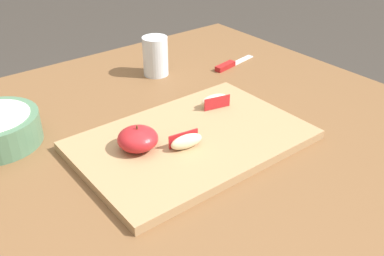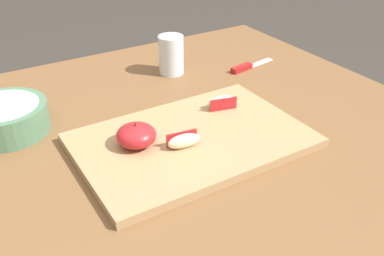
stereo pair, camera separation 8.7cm
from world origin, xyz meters
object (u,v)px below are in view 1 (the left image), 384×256
at_px(apple_half_skin_up, 138,139).
at_px(apple_wedge_right, 215,101).
at_px(drinking_glass_water, 155,56).
at_px(cutting_board, 192,140).
at_px(paring_knife, 228,65).
at_px(apple_wedge_front, 186,141).

height_order(apple_half_skin_up, apple_wedge_right, apple_half_skin_up).
distance_m(apple_half_skin_up, drinking_glass_water, 0.40).
distance_m(cutting_board, apple_wedge_right, 0.14).
height_order(apple_half_skin_up, drinking_glass_water, drinking_glass_water).
relative_size(cutting_board, paring_knife, 2.86).
distance_m(apple_half_skin_up, apple_wedge_right, 0.23).
relative_size(cutting_board, apple_half_skin_up, 5.83).
xyz_separation_m(apple_half_skin_up, apple_wedge_right, (0.23, 0.04, -0.01)).
bearing_deg(drinking_glass_water, cutting_board, -112.59).
distance_m(cutting_board, apple_wedge_front, 0.05).
relative_size(apple_wedge_front, drinking_glass_water, 0.66).
bearing_deg(apple_wedge_right, apple_half_skin_up, -170.13).
bearing_deg(paring_knife, apple_wedge_front, -142.54).
height_order(cutting_board, drinking_glass_water, drinking_glass_water).
xyz_separation_m(apple_wedge_front, paring_knife, (0.36, 0.28, -0.03)).
relative_size(apple_half_skin_up, apple_wedge_right, 1.12).
bearing_deg(cutting_board, drinking_glass_water, 67.41).
xyz_separation_m(apple_half_skin_up, drinking_glass_water, (0.25, 0.31, 0.01)).
relative_size(cutting_board, apple_wedge_front, 6.62).
bearing_deg(apple_half_skin_up, paring_knife, 26.99).
xyz_separation_m(apple_wedge_right, drinking_glass_water, (0.02, 0.27, 0.02)).
bearing_deg(apple_wedge_right, cutting_board, -149.88).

